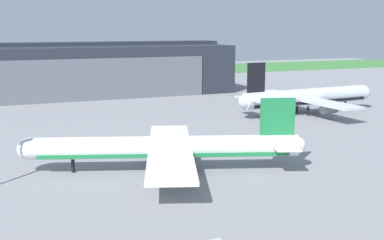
# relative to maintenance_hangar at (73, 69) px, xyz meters

# --- Properties ---
(ground_plane) EXTENTS (440.00, 440.00, 0.00)m
(ground_plane) POSITION_rel_maintenance_hangar_xyz_m (-0.20, -100.82, -8.37)
(ground_plane) COLOR gray
(grass_field_strip) EXTENTS (440.00, 56.00, 0.08)m
(grass_field_strip) POSITION_rel_maintenance_hangar_xyz_m (-0.20, 73.26, -8.33)
(grass_field_strip) COLOR #3E7F3B
(grass_field_strip) RESTS_ON ground_plane
(maintenance_hangar) EXTENTS (105.54, 39.85, 17.66)m
(maintenance_hangar) POSITION_rel_maintenance_hangar_xyz_m (0.00, 0.00, 0.00)
(maintenance_hangar) COLOR #232833
(maintenance_hangar) RESTS_ON ground_plane
(airliner_near_left) EXTENTS (43.80, 35.36, 11.71)m
(airliner_near_left) POSITION_rel_maintenance_hangar_xyz_m (0.54, -98.44, -4.55)
(airliner_near_left) COLOR white
(airliner_near_left) RESTS_ON ground_plane
(airliner_far_right) EXTENTS (42.83, 36.18, 14.12)m
(airliner_far_right) POSITION_rel_maintenance_hangar_xyz_m (52.10, -63.74, -3.94)
(airliner_far_right) COLOR silver
(airliner_far_right) RESTS_ON ground_plane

